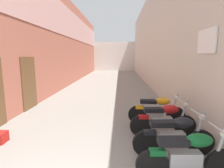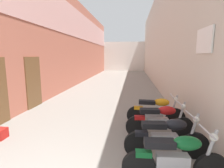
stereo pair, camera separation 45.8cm
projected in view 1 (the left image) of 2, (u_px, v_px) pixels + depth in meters
name	position (u px, v px, depth m)	size (l,w,h in m)	color
ground_plane	(108.00, 88.00, 12.21)	(40.92, 40.92, 0.00)	gray
building_left	(69.00, 43.00, 13.74)	(0.45, 24.92, 6.48)	#B76651
building_right	(151.00, 40.00, 13.49)	(0.45, 24.92, 6.88)	beige
building_far_end	(114.00, 56.00, 27.12)	(9.02, 2.00, 4.29)	silver
motorcycle_nearest	(188.00, 155.00, 3.11)	(1.85, 0.58, 1.04)	black
motorcycle_second	(174.00, 135.00, 3.90)	(1.85, 0.58, 1.04)	black
motorcycle_third	(163.00, 119.00, 4.88)	(1.85, 0.58, 1.04)	black
motorcycle_fourth	(157.00, 109.00, 5.74)	(1.85, 0.58, 1.04)	black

